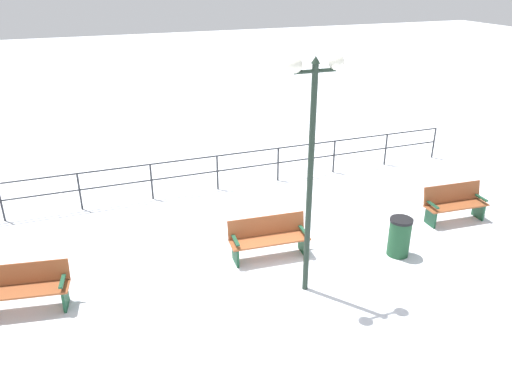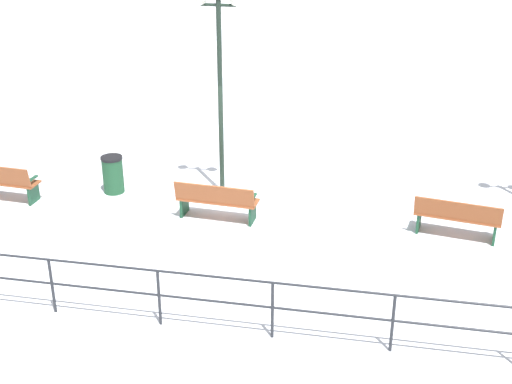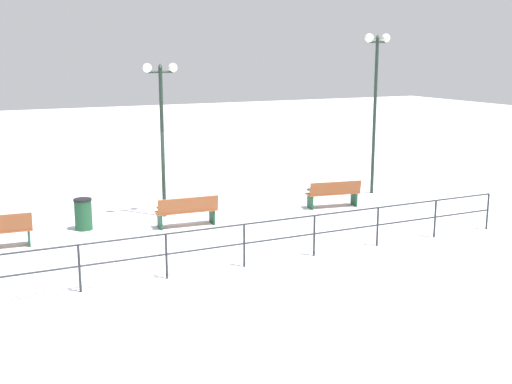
{
  "view_description": "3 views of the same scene",
  "coord_description": "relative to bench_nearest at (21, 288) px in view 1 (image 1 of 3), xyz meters",
  "views": [
    {
      "loc": [
        8.56,
        -3.53,
        5.72
      ],
      "look_at": [
        -1.7,
        0.32,
        0.79
      ],
      "focal_mm": 35.33,
      "sensor_mm": 36.0,
      "label": 1
    },
    {
      "loc": [
        -12.7,
        -3.27,
        6.56
      ],
      "look_at": [
        -1.41,
        -1.08,
        1.32
      ],
      "focal_mm": 48.69,
      "sensor_mm": 36.0,
      "label": 2
    },
    {
      "loc": [
        -16.57,
        5.78,
        4.76
      ],
      "look_at": [
        -1.17,
        -1.6,
        1.04
      ],
      "focal_mm": 45.52,
      "sensor_mm": 36.0,
      "label": 3
    }
  ],
  "objects": [
    {
      "name": "bench_third",
      "position": [
        -0.12,
        9.7,
        0.01
      ],
      "size": [
        0.61,
        1.6,
        0.9
      ],
      "rotation": [
        0.0,
        0.0,
        -0.07
      ],
      "color": "brown",
      "rests_on": "ground"
    },
    {
      "name": "trash_bin",
      "position": [
        0.78,
        7.49,
        -0.02
      ],
      "size": [
        0.49,
        0.49,
        0.86
      ],
      "color": "#1E4C2D",
      "rests_on": "ground"
    },
    {
      "name": "ground_plane",
      "position": [
        -0.05,
        4.84,
        -0.46
      ],
      "size": [
        80.0,
        80.0,
        0.0
      ],
      "primitive_type": "plane",
      "color": "white",
      "rests_on": "ground"
    },
    {
      "name": "bench_nearest",
      "position": [
        0.0,
        0.0,
        0.0
      ],
      "size": [
        0.79,
        1.73,
        0.85
      ],
      "rotation": [
        0.0,
        0.0,
        -0.16
      ],
      "color": "brown",
      "rests_on": "ground"
    },
    {
      "name": "bench_second",
      "position": [
        -0.15,
        4.85,
        -0.0
      ],
      "size": [
        0.66,
        1.73,
        0.86
      ],
      "rotation": [
        0.0,
        0.0,
        -0.07
      ],
      "color": "brown",
      "rests_on": "ground"
    },
    {
      "name": "waterfront_railing",
      "position": [
        -3.94,
        4.84,
        0.22
      ],
      "size": [
        0.05,
        14.59,
        1.01
      ],
      "color": "#26282D",
      "rests_on": "ground"
    },
    {
      "name": "lamppost_middle",
      "position": [
        1.22,
        5.06,
        2.67
      ],
      "size": [
        0.26,
        1.0,
        4.43
      ],
      "color": "#1E2D23",
      "rests_on": "ground"
    }
  ]
}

